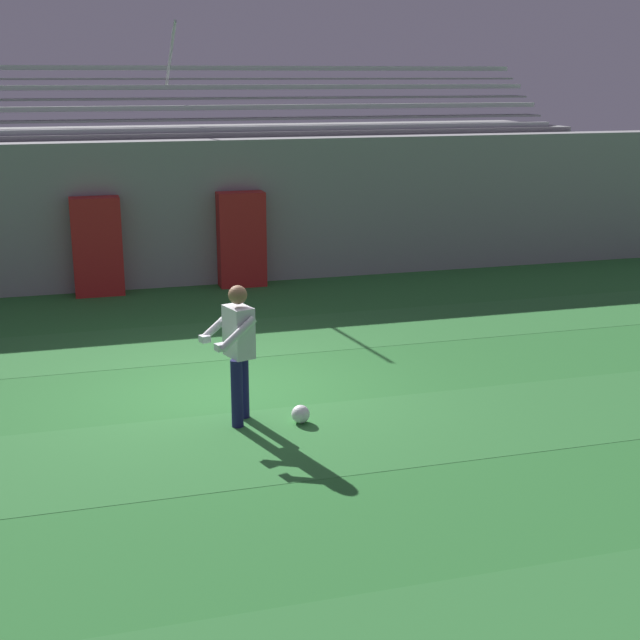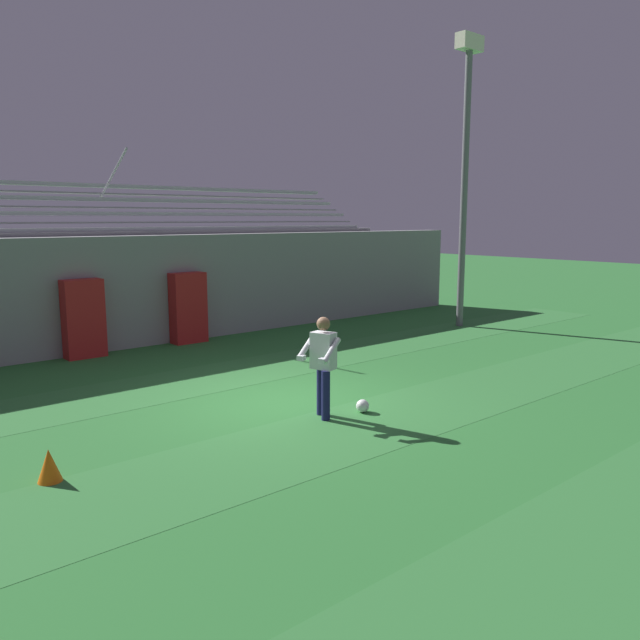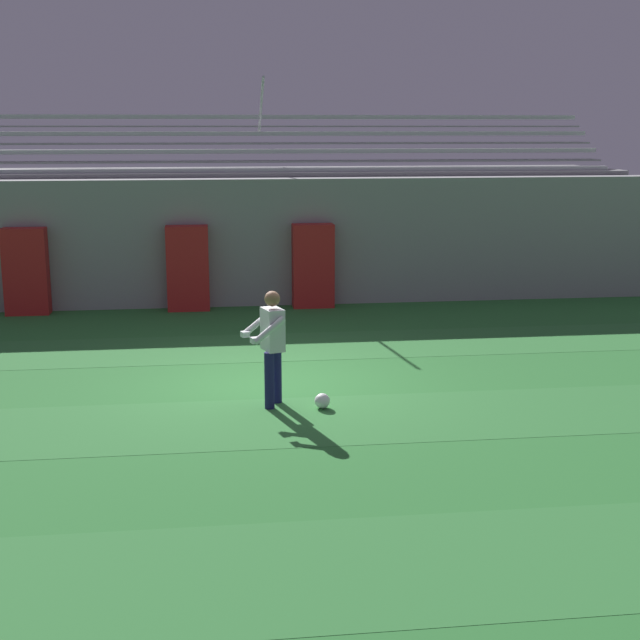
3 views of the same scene
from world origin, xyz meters
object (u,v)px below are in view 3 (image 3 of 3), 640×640
at_px(padding_pillar_far_left, 26,271).
at_px(padding_pillar_gate_left, 188,268).
at_px(soccer_ball, 322,401).
at_px(goalkeeper, 272,341).
at_px(padding_pillar_gate_right, 313,266).

bearing_deg(padding_pillar_far_left, padding_pillar_gate_left, 0.00).
height_order(padding_pillar_far_left, soccer_ball, padding_pillar_far_left).
bearing_deg(goalkeeper, padding_pillar_gate_left, 100.44).
xyz_separation_m(padding_pillar_gate_left, soccer_ball, (1.99, -7.26, -0.81)).
xyz_separation_m(padding_pillar_gate_right, soccer_ball, (-0.74, -7.26, -0.81)).
distance_m(padding_pillar_gate_right, goalkeeper, 7.18).
bearing_deg(goalkeeper, padding_pillar_gate_right, 78.49).
xyz_separation_m(padding_pillar_gate_right, padding_pillar_far_left, (-6.12, 0.00, 0.00)).
xyz_separation_m(padding_pillar_gate_left, padding_pillar_gate_right, (2.73, 0.00, 0.00)).
xyz_separation_m(padding_pillar_far_left, goalkeeper, (4.69, -7.04, 0.04)).
bearing_deg(padding_pillar_gate_left, goalkeeper, -79.56).
relative_size(goalkeeper, soccer_ball, 7.59).
relative_size(padding_pillar_far_left, goalkeeper, 1.10).
bearing_deg(padding_pillar_gate_right, padding_pillar_far_left, 180.00).
distance_m(padding_pillar_far_left, soccer_ball, 9.07).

